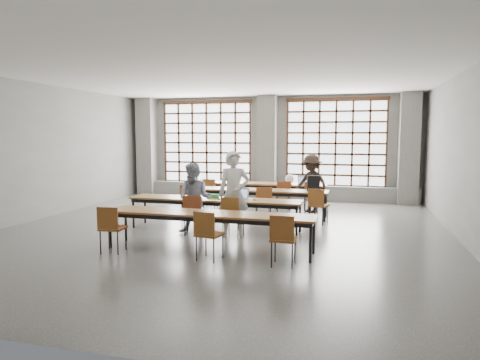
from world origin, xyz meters
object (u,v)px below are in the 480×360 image
chair_near_left (111,225)px  red_pouch (113,226)px  desk_row_a (260,185)px  plastic_bag (290,179)px  laptop_front (240,196)px  student_female (195,199)px  mouse (255,199)px  chair_back_right (311,194)px  chair_near_mid (207,230)px  chair_back_mid (283,193)px  phone (221,199)px  green_box (214,196)px  backpack (313,183)px  desk_row_b (253,192)px  student_male (234,194)px  student_back (311,184)px  chair_mid_right (318,202)px  chair_back_left (210,190)px  chair_near_right (283,235)px  desk_row_d (209,216)px  chair_front_left (193,211)px  chair_front_right (232,213)px  laptop_back (304,182)px  chair_mid_left (189,197)px  desk_row_c (215,201)px  chair_mid_centre (264,200)px

chair_near_left → red_pouch: bearing=95.4°
desk_row_a → plastic_bag: bearing=3.2°
chair_near_left → laptop_front: 3.07m
student_female → mouse: (1.25, 0.48, -0.04)m
chair_back_right → desk_row_a: bearing=158.7°
chair_near_left → chair_near_mid: same height
chair_back_mid → phone: (-0.95, -2.87, 0.20)m
chair_near_mid → green_box: (-0.70, 2.44, 0.24)m
backpack → desk_row_b: bearing=170.1°
desk_row_b → student_male: size_ratio=2.17×
desk_row_b → chair_near_mid: size_ratio=4.55×
green_box → phone: bearing=-38.0°
chair_near_left → student_back: (3.14, 5.26, 0.28)m
student_male → red_pouch: bearing=-154.2°
chair_mid_right → laptop_front: laptop_front is taller
chair_back_left → student_female: 3.37m
desk_row_b → student_back: student_back is taller
chair_near_right → green_box: bearing=129.6°
chair_back_left → chair_mid_right: size_ratio=1.00×
chair_near_mid → desk_row_d: bearing=106.6°
chair_front_left → backpack: backpack is taller
chair_back_mid → chair_near_mid: same height
phone → chair_near_right: bearing=-51.7°
chair_front_right → laptop_back: 4.27m
chair_back_mid → chair_front_left: size_ratio=1.00×
chair_front_left → chair_front_right: (0.88, -0.00, 0.00)m
red_pouch → green_box: bearing=63.4°
chair_front_left → chair_mid_left: bearing=114.6°
desk_row_a → mouse: size_ratio=40.82×
desk_row_a → mouse: (0.64, -3.42, 0.08)m
green_box → backpack: backpack is taller
chair_back_right → red_pouch: bearing=-122.0°
mouse → chair_back_left: bearing=126.1°
backpack → student_female: bearing=-145.7°
chair_back_right → mouse: size_ratio=8.98×
plastic_bag → desk_row_d: bearing=-98.2°
chair_back_left → chair_near_mid: size_ratio=1.00×
desk_row_c → chair_near_right: (1.97, -2.36, -0.13)m
chair_mid_left → green_box: bearing=-47.0°
chair_front_left → chair_near_left: size_ratio=1.00×
plastic_bag → student_male: bearing=-98.8°
laptop_back → mouse: 3.59m
chair_mid_centre → chair_back_mid: bearing=80.4°
chair_mid_right → phone: (-2.05, -1.36, 0.20)m
chair_mid_centre → green_box: chair_mid_centre is taller
student_male → backpack: (1.45, 2.43, 0.01)m
desk_row_d → student_back: 4.85m
desk_row_a → chair_mid_centre: 2.22m
desk_row_b → green_box: green_box is taller
desk_row_c → chair_mid_right: 2.56m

